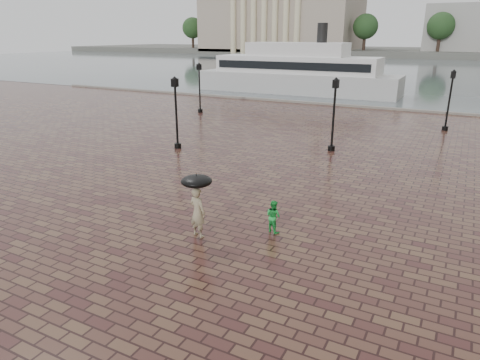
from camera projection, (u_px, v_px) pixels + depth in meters
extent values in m
plane|color=#391C1A|center=(154.00, 222.00, 16.71)|extent=(300.00, 300.00, 0.00)
plane|color=#434B51|center=(419.00, 68.00, 93.79)|extent=(240.00, 240.00, 0.00)
cube|color=slate|center=(353.00, 107.00, 43.52)|extent=(80.00, 0.60, 0.30)
cube|color=#4C4C47|center=(442.00, 53.00, 150.43)|extent=(300.00, 60.00, 2.00)
cube|color=gray|center=(282.00, 20.00, 158.55)|extent=(55.00, 30.00, 22.00)
cube|color=#97948F|center=(478.00, 28.00, 135.07)|extent=(30.00, 22.00, 14.00)
cylinder|color=#2D2119|center=(193.00, 42.00, 170.69)|extent=(1.00, 1.00, 8.00)
sphere|color=#1E3D1B|center=(193.00, 28.00, 168.92)|extent=(8.00, 8.00, 8.00)
cylinder|color=#2D2119|center=(243.00, 43.00, 160.78)|extent=(1.00, 1.00, 8.00)
sphere|color=#1E3D1B|center=(243.00, 27.00, 159.00)|extent=(8.00, 8.00, 8.00)
cylinder|color=#2D2119|center=(299.00, 43.00, 150.86)|extent=(1.00, 1.00, 8.00)
sphere|color=#1E3D1B|center=(300.00, 27.00, 149.09)|extent=(8.00, 8.00, 8.00)
cylinder|color=#2D2119|center=(364.00, 44.00, 140.95)|extent=(1.00, 1.00, 8.00)
sphere|color=#1E3D1B|center=(366.00, 26.00, 139.17)|extent=(8.00, 8.00, 8.00)
cylinder|color=#2D2119|center=(438.00, 45.00, 131.03)|extent=(1.00, 1.00, 8.00)
sphere|color=#1E3D1B|center=(441.00, 26.00, 129.26)|extent=(8.00, 8.00, 8.00)
cylinder|color=black|center=(178.00, 146.00, 27.69)|extent=(0.44, 0.44, 0.30)
cylinder|color=black|center=(176.00, 117.00, 27.09)|extent=(0.14, 0.14, 4.00)
cube|color=black|center=(175.00, 83.00, 26.40)|extent=(0.35, 0.35, 0.50)
sphere|color=beige|center=(175.00, 83.00, 26.40)|extent=(0.28, 0.28, 0.28)
cylinder|color=black|center=(331.00, 148.00, 27.07)|extent=(0.44, 0.44, 0.30)
cylinder|color=black|center=(333.00, 119.00, 26.47)|extent=(0.14, 0.14, 4.00)
cube|color=black|center=(336.00, 84.00, 25.78)|extent=(0.35, 0.35, 0.50)
sphere|color=beige|center=(336.00, 84.00, 25.78)|extent=(0.28, 0.28, 0.28)
cylinder|color=black|center=(200.00, 111.00, 40.38)|extent=(0.44, 0.44, 0.30)
cylinder|color=black|center=(200.00, 91.00, 39.79)|extent=(0.14, 0.14, 4.00)
cube|color=black|center=(199.00, 67.00, 39.09)|extent=(0.35, 0.35, 0.50)
sphere|color=beige|center=(199.00, 67.00, 39.09)|extent=(0.28, 0.28, 0.28)
cylinder|color=black|center=(445.00, 128.00, 32.80)|extent=(0.44, 0.44, 0.30)
cylinder|color=black|center=(449.00, 104.00, 32.21)|extent=(0.14, 0.14, 4.00)
cube|color=black|center=(453.00, 75.00, 31.51)|extent=(0.35, 0.35, 0.50)
sphere|color=beige|center=(453.00, 75.00, 31.51)|extent=(0.28, 0.28, 0.28)
imported|color=gray|center=(198.00, 212.00, 15.29)|extent=(0.76, 0.58, 1.87)
imported|color=green|center=(273.00, 216.00, 15.76)|extent=(0.72, 0.64, 1.23)
cube|color=#B9B9B9|center=(296.00, 83.00, 53.90)|extent=(25.30, 6.26, 2.42)
cube|color=silver|center=(297.00, 65.00, 53.18)|extent=(20.25, 5.41, 2.02)
cube|color=silver|center=(297.00, 49.00, 52.60)|extent=(12.16, 4.74, 1.62)
cylinder|color=black|center=(322.00, 34.00, 50.70)|extent=(1.21, 1.21, 2.42)
cube|color=black|center=(289.00, 66.00, 50.93)|extent=(19.20, 0.25, 0.91)
cube|color=black|center=(304.00, 63.00, 55.44)|extent=(19.20, 0.25, 0.91)
cylinder|color=black|center=(197.00, 195.00, 15.08)|extent=(0.02, 0.02, 0.95)
ellipsoid|color=black|center=(197.00, 181.00, 14.91)|extent=(1.10, 1.10, 0.39)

